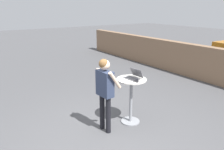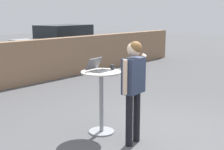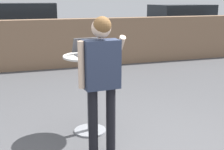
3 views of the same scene
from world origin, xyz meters
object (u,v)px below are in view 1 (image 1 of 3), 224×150
(laptop, at_px, (134,76))
(coffee_mug, at_px, (137,80))
(cafe_table, at_px, (131,94))
(standing_person, at_px, (105,87))

(laptop, height_order, coffee_mug, laptop)
(cafe_table, height_order, standing_person, standing_person)
(standing_person, bearing_deg, coffee_mug, 67.63)
(cafe_table, bearing_deg, coffee_mug, -11.81)
(laptop, height_order, standing_person, standing_person)
(coffee_mug, distance_m, standing_person, 0.70)
(laptop, xyz_separation_m, coffee_mug, (0.24, -0.11, -0.01))
(cafe_table, relative_size, standing_person, 0.66)
(cafe_table, bearing_deg, laptop, 94.77)
(laptop, distance_m, coffee_mug, 0.26)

